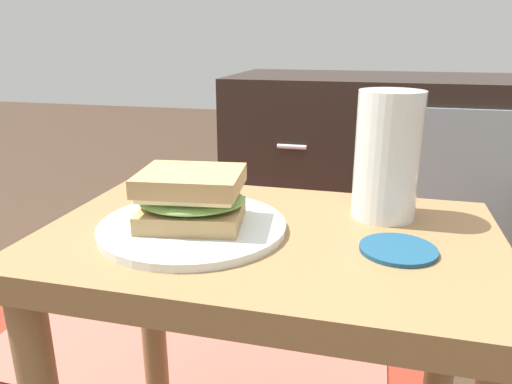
% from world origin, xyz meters
% --- Properties ---
extents(side_table, '(0.56, 0.36, 0.46)m').
position_xyz_m(side_table, '(0.00, 0.00, 0.37)').
color(side_table, olive).
rests_on(side_table, ground).
extents(tv_cabinet, '(0.96, 0.46, 0.58)m').
position_xyz_m(tv_cabinet, '(0.17, 0.95, 0.29)').
color(tv_cabinet, black).
rests_on(tv_cabinet, ground).
extents(area_rug, '(1.10, 0.88, 0.01)m').
position_xyz_m(area_rug, '(-0.27, 0.49, 0.00)').
color(area_rug, maroon).
rests_on(area_rug, ground).
extents(plate, '(0.23, 0.23, 0.01)m').
position_xyz_m(plate, '(-0.09, -0.02, 0.47)').
color(plate, silver).
rests_on(plate, side_table).
extents(sandwich_front, '(0.15, 0.13, 0.07)m').
position_xyz_m(sandwich_front, '(-0.09, -0.02, 0.50)').
color(sandwich_front, tan).
rests_on(sandwich_front, plate).
extents(beer_glass, '(0.08, 0.08, 0.17)m').
position_xyz_m(beer_glass, '(0.14, 0.09, 0.54)').
color(beer_glass, silver).
rests_on(beer_glass, side_table).
extents(coaster, '(0.09, 0.09, 0.01)m').
position_xyz_m(coaster, '(0.15, -0.02, 0.46)').
color(coaster, navy).
rests_on(coaster, side_table).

